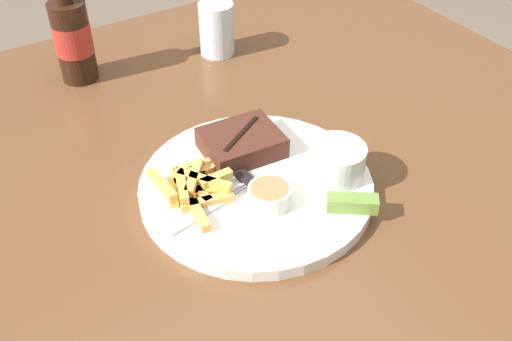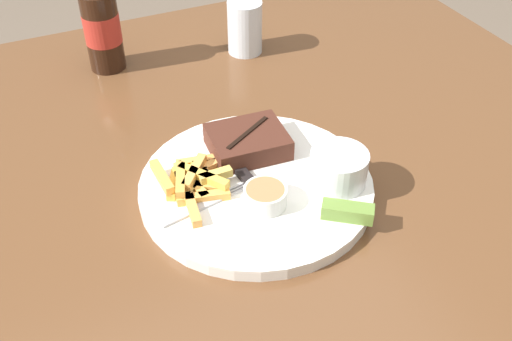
{
  "view_description": "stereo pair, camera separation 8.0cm",
  "coord_description": "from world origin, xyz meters",
  "px_view_note": "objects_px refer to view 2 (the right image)",
  "views": [
    {
      "loc": [
        -0.33,
        -0.52,
        1.28
      ],
      "look_at": [
        0.0,
        0.0,
        0.77
      ],
      "focal_mm": 42.0,
      "sensor_mm": 36.0,
      "label": 1
    },
    {
      "loc": [
        -0.26,
        -0.56,
        1.28
      ],
      "look_at": [
        0.0,
        0.0,
        0.77
      ],
      "focal_mm": 42.0,
      "sensor_mm": 36.0,
      "label": 2
    }
  ],
  "objects_px": {
    "knife_utensil": "(235,165)",
    "drinking_glass": "(245,27)",
    "coleslaw_cup": "(339,166)",
    "fork_utensil": "(203,206)",
    "beer_bottle": "(102,26)",
    "pickle_spear": "(348,212)",
    "dipping_sauce_cup": "(265,196)",
    "steak_portion": "(248,142)",
    "dinner_plate": "(256,187)"
  },
  "relations": [
    {
      "from": "knife_utensil",
      "to": "drinking_glass",
      "type": "xyz_separation_m",
      "value": [
        0.16,
        0.33,
        0.03
      ]
    },
    {
      "from": "coleslaw_cup",
      "to": "fork_utensil",
      "type": "height_order",
      "value": "coleslaw_cup"
    },
    {
      "from": "knife_utensil",
      "to": "beer_bottle",
      "type": "height_order",
      "value": "beer_bottle"
    },
    {
      "from": "coleslaw_cup",
      "to": "pickle_spear",
      "type": "bearing_deg",
      "value": -110.35
    },
    {
      "from": "dipping_sauce_cup",
      "to": "beer_bottle",
      "type": "distance_m",
      "value": 0.48
    },
    {
      "from": "beer_bottle",
      "to": "fork_utensil",
      "type": "bearing_deg",
      "value": -87.59
    },
    {
      "from": "pickle_spear",
      "to": "drinking_glass",
      "type": "relative_size",
      "value": 0.68
    },
    {
      "from": "dipping_sauce_cup",
      "to": "fork_utensil",
      "type": "xyz_separation_m",
      "value": [
        -0.08,
        0.03,
        -0.01
      ]
    },
    {
      "from": "steak_portion",
      "to": "fork_utensil",
      "type": "bearing_deg",
      "value": -140.32
    },
    {
      "from": "fork_utensil",
      "to": "drinking_glass",
      "type": "distance_m",
      "value": 0.45
    },
    {
      "from": "fork_utensil",
      "to": "beer_bottle",
      "type": "xyz_separation_m",
      "value": [
        -0.02,
        0.44,
        0.06
      ]
    },
    {
      "from": "dinner_plate",
      "to": "steak_portion",
      "type": "height_order",
      "value": "steak_portion"
    },
    {
      "from": "drinking_glass",
      "to": "coleslaw_cup",
      "type": "bearing_deg",
      "value": -96.33
    },
    {
      "from": "dinner_plate",
      "to": "pickle_spear",
      "type": "relative_size",
      "value": 4.84
    },
    {
      "from": "steak_portion",
      "to": "pickle_spear",
      "type": "height_order",
      "value": "steak_portion"
    },
    {
      "from": "dinner_plate",
      "to": "beer_bottle",
      "type": "xyz_separation_m",
      "value": [
        -0.1,
        0.42,
        0.07
      ]
    },
    {
      "from": "steak_portion",
      "to": "pickle_spear",
      "type": "bearing_deg",
      "value": -71.97
    },
    {
      "from": "coleslaw_cup",
      "to": "dipping_sauce_cup",
      "type": "distance_m",
      "value": 0.11
    },
    {
      "from": "fork_utensil",
      "to": "knife_utensil",
      "type": "height_order",
      "value": "knife_utensil"
    },
    {
      "from": "pickle_spear",
      "to": "fork_utensil",
      "type": "bearing_deg",
      "value": 149.3
    },
    {
      "from": "steak_portion",
      "to": "drinking_glass",
      "type": "xyz_separation_m",
      "value": [
        0.13,
        0.3,
        0.01
      ]
    },
    {
      "from": "dinner_plate",
      "to": "coleslaw_cup",
      "type": "distance_m",
      "value": 0.12
    },
    {
      "from": "knife_utensil",
      "to": "drinking_glass",
      "type": "bearing_deg",
      "value": -30.62
    },
    {
      "from": "fork_utensil",
      "to": "drinking_glass",
      "type": "relative_size",
      "value": 1.38
    },
    {
      "from": "dinner_plate",
      "to": "knife_utensil",
      "type": "xyz_separation_m",
      "value": [
        -0.01,
        0.04,
        0.01
      ]
    },
    {
      "from": "steak_portion",
      "to": "fork_utensil",
      "type": "distance_m",
      "value": 0.13
    },
    {
      "from": "beer_bottle",
      "to": "drinking_glass",
      "type": "relative_size",
      "value": 2.32
    },
    {
      "from": "dinner_plate",
      "to": "coleslaw_cup",
      "type": "relative_size",
      "value": 4.07
    },
    {
      "from": "knife_utensil",
      "to": "beer_bottle",
      "type": "bearing_deg",
      "value": 8.52
    },
    {
      "from": "knife_utensil",
      "to": "drinking_glass",
      "type": "height_order",
      "value": "drinking_glass"
    },
    {
      "from": "coleslaw_cup",
      "to": "beer_bottle",
      "type": "distance_m",
      "value": 0.51
    },
    {
      "from": "fork_utensil",
      "to": "coleslaw_cup",
      "type": "bearing_deg",
      "value": -19.74
    },
    {
      "from": "dinner_plate",
      "to": "dipping_sauce_cup",
      "type": "bearing_deg",
      "value": -99.51
    },
    {
      "from": "dipping_sauce_cup",
      "to": "pickle_spear",
      "type": "relative_size",
      "value": 0.86
    },
    {
      "from": "fork_utensil",
      "to": "beer_bottle",
      "type": "height_order",
      "value": "beer_bottle"
    },
    {
      "from": "steak_portion",
      "to": "coleslaw_cup",
      "type": "distance_m",
      "value": 0.14
    },
    {
      "from": "steak_portion",
      "to": "dipping_sauce_cup",
      "type": "bearing_deg",
      "value": -102.79
    },
    {
      "from": "steak_portion",
      "to": "fork_utensil",
      "type": "height_order",
      "value": "steak_portion"
    },
    {
      "from": "dipping_sauce_cup",
      "to": "knife_utensil",
      "type": "height_order",
      "value": "dipping_sauce_cup"
    },
    {
      "from": "steak_portion",
      "to": "knife_utensil",
      "type": "distance_m",
      "value": 0.04
    },
    {
      "from": "dinner_plate",
      "to": "pickle_spear",
      "type": "distance_m",
      "value": 0.14
    },
    {
      "from": "dipping_sauce_cup",
      "to": "pickle_spear",
      "type": "height_order",
      "value": "dipping_sauce_cup"
    },
    {
      "from": "beer_bottle",
      "to": "drinking_glass",
      "type": "xyz_separation_m",
      "value": [
        0.25,
        -0.05,
        -0.03
      ]
    },
    {
      "from": "knife_utensil",
      "to": "beer_bottle",
      "type": "xyz_separation_m",
      "value": [
        -0.09,
        0.38,
        0.06
      ]
    },
    {
      "from": "steak_portion",
      "to": "beer_bottle",
      "type": "distance_m",
      "value": 0.37
    },
    {
      "from": "steak_portion",
      "to": "fork_utensil",
      "type": "xyz_separation_m",
      "value": [
        -0.1,
        -0.08,
        -0.01
      ]
    },
    {
      "from": "dipping_sauce_cup",
      "to": "pickle_spear",
      "type": "bearing_deg",
      "value": -38.1
    },
    {
      "from": "knife_utensil",
      "to": "beer_bottle",
      "type": "relative_size",
      "value": 0.73
    },
    {
      "from": "dinner_plate",
      "to": "coleslaw_cup",
      "type": "xyz_separation_m",
      "value": [
        0.1,
        -0.04,
        0.04
      ]
    },
    {
      "from": "dinner_plate",
      "to": "steak_portion",
      "type": "xyz_separation_m",
      "value": [
        0.02,
        0.07,
        0.02
      ]
    }
  ]
}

